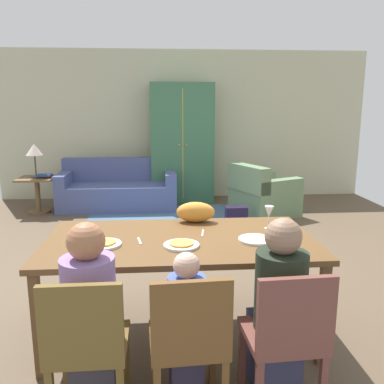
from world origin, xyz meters
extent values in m
cube|color=brown|center=(0.00, 0.47, -0.01)|extent=(6.79, 6.14, 0.02)
cube|color=beige|center=(0.00, 3.59, 1.35)|extent=(6.79, 0.10, 2.70)
cube|color=brown|center=(-0.30, -1.22, 0.74)|extent=(1.97, 1.04, 0.04)
cube|color=brown|center=(-1.22, -1.68, 0.36)|extent=(0.06, 0.06, 0.72)
cube|color=brown|center=(0.63, -1.68, 0.36)|extent=(0.06, 0.06, 0.72)
cube|color=brown|center=(-1.22, -0.76, 0.36)|extent=(0.06, 0.06, 0.72)
cube|color=brown|center=(0.63, -0.76, 0.36)|extent=(0.06, 0.06, 0.72)
cylinder|color=silver|center=(-0.84, -1.34, 0.77)|extent=(0.25, 0.25, 0.02)
cylinder|color=gold|center=(-0.84, -1.34, 0.78)|extent=(0.17, 0.17, 0.01)
cylinder|color=silver|center=(-0.30, -1.40, 0.77)|extent=(0.25, 0.25, 0.02)
cylinder|color=gold|center=(-0.30, -1.40, 0.78)|extent=(0.17, 0.17, 0.01)
cylinder|color=silver|center=(0.24, -1.32, 0.77)|extent=(0.25, 0.25, 0.02)
cylinder|color=silver|center=(0.41, -1.04, 0.76)|extent=(0.06, 0.06, 0.01)
cylinder|color=silver|center=(0.41, -1.04, 0.81)|extent=(0.01, 0.01, 0.09)
cone|color=silver|center=(0.41, -1.04, 0.90)|extent=(0.07, 0.07, 0.09)
cube|color=silver|center=(-0.60, -1.27, 0.76)|extent=(0.04, 0.15, 0.01)
cube|color=silver|center=(-0.12, -1.12, 0.76)|extent=(0.04, 0.17, 0.01)
cube|color=brown|center=(-0.84, -2.02, 0.43)|extent=(0.42, 0.42, 0.04)
cube|color=brown|center=(-0.84, -2.21, 0.66)|extent=(0.42, 0.04, 0.42)
cube|color=brown|center=(-0.66, -1.84, 0.21)|extent=(0.04, 0.04, 0.41)
cube|color=brown|center=(-1.02, -1.84, 0.21)|extent=(0.04, 0.04, 0.41)
cube|color=#3D3A44|center=(-0.84, -1.88, 0.23)|extent=(0.26, 0.34, 0.45)
cylinder|color=#8F6FB4|center=(-0.84, -1.96, 0.68)|extent=(0.30, 0.30, 0.46)
sphere|color=#A76A46|center=(-0.84, -1.96, 1.00)|extent=(0.21, 0.21, 0.21)
cube|color=brown|center=(-0.30, -2.02, 0.43)|extent=(0.44, 0.44, 0.04)
cube|color=brown|center=(-0.29, -2.21, 0.66)|extent=(0.42, 0.06, 0.42)
cube|color=brown|center=(-0.13, -1.83, 0.21)|extent=(0.04, 0.04, 0.41)
cube|color=brown|center=(-0.49, -1.85, 0.21)|extent=(0.04, 0.04, 0.41)
cube|color=#352F4B|center=(-0.30, -1.90, 0.23)|extent=(0.20, 0.25, 0.45)
cylinder|color=#4258B2|center=(-0.30, -1.96, 0.62)|extent=(0.22, 0.22, 0.33)
sphere|color=beige|center=(-0.30, -1.96, 0.85)|extent=(0.15, 0.15, 0.15)
cube|color=brown|center=(0.24, -2.02, 0.43)|extent=(0.44, 0.44, 0.04)
cube|color=brown|center=(0.25, -2.21, 0.66)|extent=(0.42, 0.06, 0.42)
cube|color=brown|center=(0.41, -1.83, 0.21)|extent=(0.04, 0.04, 0.41)
cube|color=brown|center=(0.05, -1.85, 0.21)|extent=(0.04, 0.04, 0.41)
cube|color=#363758|center=(0.24, -1.88, 0.23)|extent=(0.28, 0.35, 0.45)
cylinder|color=black|center=(0.24, -1.96, 0.68)|extent=(0.30, 0.30, 0.46)
sphere|color=#926E55|center=(0.24, -1.96, 1.00)|extent=(0.21, 0.21, 0.21)
ellipsoid|color=orange|center=(-0.15, -0.80, 0.84)|extent=(0.33, 0.19, 0.17)
cube|color=#43627F|center=(-0.28, 1.95, 0.00)|extent=(2.60, 1.80, 0.01)
cube|color=#485284|center=(-1.16, 2.75, 0.21)|extent=(1.95, 0.84, 0.42)
cube|color=#485284|center=(-1.16, 3.09, 0.62)|extent=(1.95, 0.20, 0.40)
cube|color=#485284|center=(-2.05, 2.75, 0.52)|extent=(0.18, 0.84, 0.20)
cube|color=#485284|center=(-0.28, 2.75, 0.52)|extent=(0.18, 0.84, 0.20)
cube|color=#65815B|center=(1.21, 2.15, 0.21)|extent=(1.12, 1.12, 0.42)
cube|color=#65815B|center=(0.90, 2.00, 0.62)|extent=(0.54, 0.86, 0.40)
cube|color=#65815B|center=(1.35, 1.84, 0.52)|extent=(0.84, 0.52, 0.20)
cube|color=#65815B|center=(1.07, 2.45, 0.52)|extent=(0.84, 0.52, 0.20)
cube|color=#386A48|center=(-0.05, 3.20, 1.05)|extent=(1.10, 0.56, 2.10)
cube|color=#AB963F|center=(-0.05, 2.92, 1.05)|extent=(0.02, 0.01, 1.89)
sphere|color=#AB963F|center=(-0.11, 2.91, 1.05)|extent=(0.04, 0.04, 0.04)
sphere|color=#AB963F|center=(0.01, 2.91, 1.05)|extent=(0.04, 0.04, 0.04)
cube|color=brown|center=(-2.44, 2.55, 0.56)|extent=(0.56, 0.56, 0.03)
cylinder|color=brown|center=(-2.44, 2.55, 0.27)|extent=(0.08, 0.08, 0.55)
cylinder|color=brown|center=(-2.44, 2.55, 0.01)|extent=(0.36, 0.36, 0.03)
cylinder|color=#403E2E|center=(-2.44, 2.55, 0.59)|extent=(0.16, 0.16, 0.02)
cylinder|color=#403E2E|center=(-2.44, 2.55, 0.77)|extent=(0.02, 0.02, 0.34)
cone|color=beige|center=(-2.44, 2.55, 1.03)|extent=(0.26, 0.26, 0.18)
cube|color=maroon|center=(-2.28, 2.56, 0.59)|extent=(0.22, 0.16, 0.03)
cube|color=navy|center=(-2.29, 2.50, 0.62)|extent=(0.22, 0.16, 0.03)
cube|color=black|center=(0.66, 1.65, 0.13)|extent=(0.32, 0.16, 0.26)
camera|label=1|loc=(-0.43, -4.08, 1.72)|focal=38.13mm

